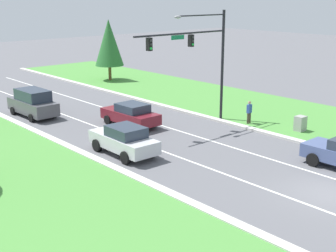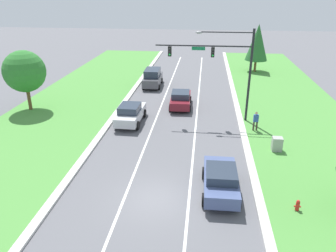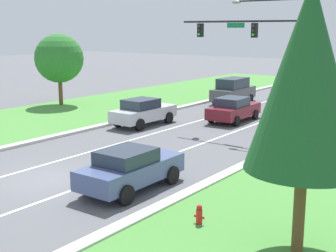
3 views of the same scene
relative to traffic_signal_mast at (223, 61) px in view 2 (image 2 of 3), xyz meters
The scene contains 15 objects.
ground_plane 13.98m from the traffic_signal_mast, 107.14° to the right, with size 160.00×160.00×0.00m, color #5B5B60.
curb_strip_right 13.54m from the traffic_signal_mast, 81.58° to the right, with size 0.50×90.00×0.15m.
curb_strip_left 16.42m from the traffic_signal_mast, 127.41° to the right, with size 0.50×90.00×0.15m.
lane_stripe_inner_left 14.57m from the traffic_signal_mast, 114.41° to the right, with size 0.14×81.00×0.01m.
lane_stripe_inner_right 13.60m from the traffic_signal_mast, 99.26° to the right, with size 0.14×81.00×0.01m.
traffic_signal_mast is the anchor object (origin of this frame).
silver_sedan 8.96m from the traffic_signal_mast, 168.38° to the right, with size 2.10×4.67×1.72m.
burgundy_sedan 6.52m from the traffic_signal_mast, 140.54° to the left, with size 2.17×4.58×1.62m.
slate_blue_sedan 12.10m from the traffic_signal_mast, 91.51° to the right, with size 2.10×4.52×1.62m.
graphite_suv 13.27m from the traffic_signal_mast, 126.96° to the left, with size 2.13×4.83×2.06m.
utility_cabinet 8.33m from the traffic_signal_mast, 55.63° to the right, with size 0.70×0.60×1.09m.
pedestrian 5.60m from the traffic_signal_mast, 37.82° to the right, with size 0.40×0.26×1.69m.
fire_hydrant 13.99m from the traffic_signal_mast, 73.76° to the right, with size 0.34×0.20×0.70m.
conifer_near_right_tree 19.55m from the traffic_signal_mast, 73.79° to the left, with size 3.00×3.00×6.44m.
oak_near_left_tree 17.97m from the traffic_signal_mast, behind, with size 3.83×3.83×5.68m.
Camera 2 is at (2.35, -14.96, 10.84)m, focal length 35.00 mm.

